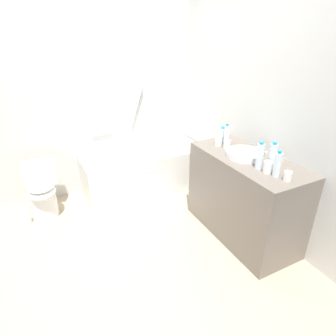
{
  "coord_description": "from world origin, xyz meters",
  "views": [
    {
      "loc": [
        -0.72,
        -2.32,
        2.01
      ],
      "look_at": [
        0.56,
        0.21,
        0.65
      ],
      "focal_mm": 30.62,
      "sensor_mm": 36.0,
      "label": 1
    }
  ],
  "objects_px": {
    "sink_basin": "(244,154)",
    "water_bottle_0": "(226,136)",
    "drinking_glass_1": "(218,141)",
    "water_bottle_2": "(260,156)",
    "water_bottle_3": "(222,136)",
    "drinking_glass_0": "(227,144)",
    "drinking_glass_2": "(288,176)",
    "water_bottle_1": "(277,165)",
    "bath_mat": "(156,210)",
    "sink_faucet": "(261,150)",
    "toilet": "(43,191)",
    "toilet_paper_roll": "(26,219)",
    "water_bottle_4": "(273,157)",
    "drinking_glass_3": "(268,167)",
    "bathtub": "(144,169)"
  },
  "relations": [
    {
      "from": "sink_faucet",
      "to": "drinking_glass_1",
      "type": "relative_size",
      "value": 1.46
    },
    {
      "from": "drinking_glass_1",
      "to": "water_bottle_0",
      "type": "bearing_deg",
      "value": -29.9
    },
    {
      "from": "water_bottle_3",
      "to": "water_bottle_4",
      "type": "distance_m",
      "value": 0.73
    },
    {
      "from": "sink_basin",
      "to": "water_bottle_0",
      "type": "xyz_separation_m",
      "value": [
        0.02,
        0.33,
        0.08
      ]
    },
    {
      "from": "sink_faucet",
      "to": "water_bottle_3",
      "type": "relative_size",
      "value": 0.81
    },
    {
      "from": "water_bottle_4",
      "to": "drinking_glass_3",
      "type": "height_order",
      "value": "water_bottle_4"
    },
    {
      "from": "bath_mat",
      "to": "drinking_glass_0",
      "type": "bearing_deg",
      "value": -39.54
    },
    {
      "from": "drinking_glass_2",
      "to": "bath_mat",
      "type": "bearing_deg",
      "value": 114.6
    },
    {
      "from": "bathtub",
      "to": "toilet",
      "type": "xyz_separation_m",
      "value": [
        -1.3,
        -0.04,
        0.01
      ]
    },
    {
      "from": "sink_faucet",
      "to": "water_bottle_4",
      "type": "height_order",
      "value": "water_bottle_4"
    },
    {
      "from": "drinking_glass_0",
      "to": "drinking_glass_1",
      "type": "xyz_separation_m",
      "value": [
        -0.03,
        0.11,
        0.01
      ]
    },
    {
      "from": "bathtub",
      "to": "water_bottle_3",
      "type": "bearing_deg",
      "value": -58.91
    },
    {
      "from": "water_bottle_1",
      "to": "toilet_paper_roll",
      "type": "bearing_deg",
      "value": 140.96
    },
    {
      "from": "bathtub",
      "to": "toilet",
      "type": "height_order",
      "value": "bathtub"
    },
    {
      "from": "sink_basin",
      "to": "bath_mat",
      "type": "distance_m",
      "value": 1.34
    },
    {
      "from": "water_bottle_2",
      "to": "water_bottle_3",
      "type": "relative_size",
      "value": 1.34
    },
    {
      "from": "water_bottle_0",
      "to": "toilet_paper_roll",
      "type": "bearing_deg",
      "value": 157.56
    },
    {
      "from": "water_bottle_1",
      "to": "water_bottle_2",
      "type": "xyz_separation_m",
      "value": [
        -0.02,
        0.19,
        0.01
      ]
    },
    {
      "from": "water_bottle_4",
      "to": "drinking_glass_2",
      "type": "xyz_separation_m",
      "value": [
        -0.04,
        -0.23,
        -0.08
      ]
    },
    {
      "from": "water_bottle_3",
      "to": "water_bottle_2",
      "type": "bearing_deg",
      "value": -97.94
    },
    {
      "from": "bathtub",
      "to": "drinking_glass_2",
      "type": "bearing_deg",
      "value": -74.81
    },
    {
      "from": "water_bottle_3",
      "to": "water_bottle_4",
      "type": "xyz_separation_m",
      "value": [
        -0.0,
        -0.73,
        0.03
      ]
    },
    {
      "from": "sink_basin",
      "to": "toilet_paper_roll",
      "type": "height_order",
      "value": "sink_basin"
    },
    {
      "from": "water_bottle_0",
      "to": "drinking_glass_2",
      "type": "xyz_separation_m",
      "value": [
        -0.04,
        -0.88,
        -0.07
      ]
    },
    {
      "from": "sink_basin",
      "to": "water_bottle_0",
      "type": "relative_size",
      "value": 1.49
    },
    {
      "from": "water_bottle_1",
      "to": "bath_mat",
      "type": "bearing_deg",
      "value": 115.39
    },
    {
      "from": "toilet",
      "to": "water_bottle_0",
      "type": "xyz_separation_m",
      "value": [
        1.86,
        -0.97,
        0.7
      ]
    },
    {
      "from": "water_bottle_0",
      "to": "drinking_glass_2",
      "type": "bearing_deg",
      "value": -92.68
    },
    {
      "from": "water_bottle_0",
      "to": "toilet_paper_roll",
      "type": "xyz_separation_m",
      "value": [
        -2.09,
        0.86,
        -0.95
      ]
    },
    {
      "from": "water_bottle_4",
      "to": "drinking_glass_2",
      "type": "distance_m",
      "value": 0.24
    },
    {
      "from": "sink_faucet",
      "to": "toilet",
      "type": "bearing_deg",
      "value": 147.48
    },
    {
      "from": "drinking_glass_0",
      "to": "drinking_glass_3",
      "type": "distance_m",
      "value": 0.63
    },
    {
      "from": "water_bottle_2",
      "to": "water_bottle_3",
      "type": "distance_m",
      "value": 0.68
    },
    {
      "from": "bath_mat",
      "to": "drinking_glass_3",
      "type": "bearing_deg",
      "value": -63.58
    },
    {
      "from": "sink_faucet",
      "to": "drinking_glass_0",
      "type": "xyz_separation_m",
      "value": [
        -0.22,
        0.26,
        0.01
      ]
    },
    {
      "from": "water_bottle_1",
      "to": "drinking_glass_2",
      "type": "distance_m",
      "value": 0.12
    },
    {
      "from": "drinking_glass_3",
      "to": "bath_mat",
      "type": "bearing_deg",
      "value": 116.42
    },
    {
      "from": "sink_faucet",
      "to": "water_bottle_1",
      "type": "relative_size",
      "value": 0.65
    },
    {
      "from": "sink_basin",
      "to": "drinking_glass_3",
      "type": "xyz_separation_m",
      "value": [
        -0.06,
        -0.36,
        0.02
      ]
    },
    {
      "from": "toilet",
      "to": "water_bottle_4",
      "type": "height_order",
      "value": "water_bottle_4"
    },
    {
      "from": "sink_basin",
      "to": "water_bottle_2",
      "type": "xyz_separation_m",
      "value": [
        -0.06,
        -0.26,
        0.09
      ]
    },
    {
      "from": "water_bottle_1",
      "to": "drinking_glass_1",
      "type": "relative_size",
      "value": 2.24
    },
    {
      "from": "water_bottle_0",
      "to": "drinking_glass_2",
      "type": "height_order",
      "value": "water_bottle_0"
    },
    {
      "from": "drinking_glass_1",
      "to": "bath_mat",
      "type": "distance_m",
      "value": 1.17
    },
    {
      "from": "water_bottle_1",
      "to": "water_bottle_4",
      "type": "xyz_separation_m",
      "value": [
        0.07,
        0.13,
        0.01
      ]
    },
    {
      "from": "water_bottle_2",
      "to": "water_bottle_3",
      "type": "xyz_separation_m",
      "value": [
        0.09,
        0.67,
        -0.03
      ]
    },
    {
      "from": "drinking_glass_0",
      "to": "drinking_glass_2",
      "type": "height_order",
      "value": "drinking_glass_0"
    },
    {
      "from": "drinking_glass_0",
      "to": "water_bottle_2",
      "type": "bearing_deg",
      "value": -95.47
    },
    {
      "from": "drinking_glass_0",
      "to": "drinking_glass_3",
      "type": "bearing_deg",
      "value": -93.99
    },
    {
      "from": "toilet",
      "to": "water_bottle_3",
      "type": "relative_size",
      "value": 3.48
    }
  ]
}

